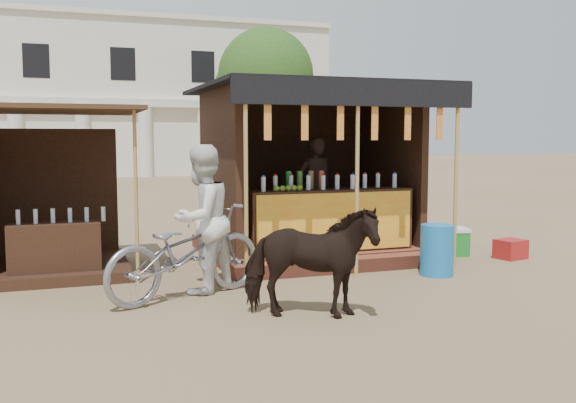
% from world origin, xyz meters
% --- Properties ---
extents(ground, '(120.00, 120.00, 0.00)m').
position_xyz_m(ground, '(0.00, 0.00, 0.00)').
color(ground, '#846B4C').
rests_on(ground, ground).
extents(main_stall, '(3.60, 3.61, 2.78)m').
position_xyz_m(main_stall, '(1.01, 3.36, 1.03)').
color(main_stall, brown).
rests_on(main_stall, ground).
extents(secondary_stall, '(2.40, 2.40, 2.38)m').
position_xyz_m(secondary_stall, '(-3.17, 3.24, 0.85)').
color(secondary_stall, '#361F13').
rests_on(secondary_stall, ground).
extents(cow, '(1.61, 1.19, 1.24)m').
position_xyz_m(cow, '(-0.36, -0.17, 0.62)').
color(cow, black).
rests_on(cow, ground).
extents(motorbike, '(2.31, 1.57, 1.15)m').
position_xyz_m(motorbike, '(-1.48, 1.15, 0.57)').
color(motorbike, gray).
rests_on(motorbike, ground).
extents(bystander, '(1.15, 1.12, 1.87)m').
position_xyz_m(bystander, '(-1.22, 1.40, 0.94)').
color(bystander, silver).
rests_on(bystander, ground).
extents(blue_barrel, '(0.50, 0.50, 0.73)m').
position_xyz_m(blue_barrel, '(2.14, 1.28, 0.36)').
color(blue_barrel, '#186DB7').
rests_on(blue_barrel, ground).
extents(red_crate, '(0.51, 0.47, 0.31)m').
position_xyz_m(red_crate, '(3.97, 2.00, 0.16)').
color(red_crate, maroon).
rests_on(red_crate, ground).
extents(cooler, '(0.71, 0.56, 0.46)m').
position_xyz_m(cooler, '(3.17, 2.60, 0.23)').
color(cooler, '#1B7D25').
rests_on(cooler, ground).
extents(background_building, '(26.00, 7.45, 8.18)m').
position_xyz_m(background_building, '(-2.00, 29.94, 3.98)').
color(background_building, silver).
rests_on(background_building, ground).
extents(tree, '(4.50, 4.40, 7.00)m').
position_xyz_m(tree, '(5.81, 22.14, 4.63)').
color(tree, '#382314').
rests_on(tree, ground).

